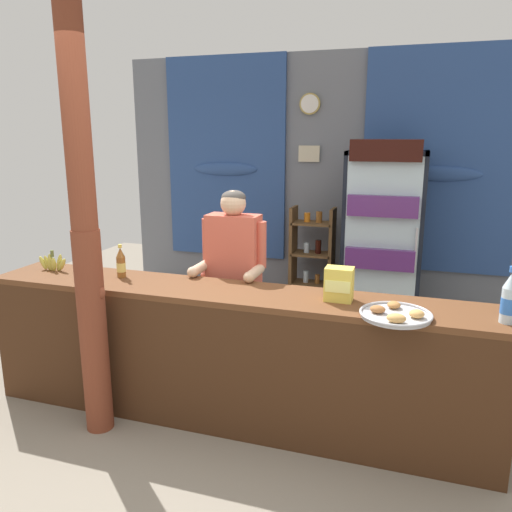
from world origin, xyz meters
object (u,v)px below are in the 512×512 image
Objects in this scene: timber_post at (86,239)px; pastry_tray at (396,314)px; shopkeeper at (233,266)px; stall_counter at (223,348)px; plastic_lawn_chair at (226,275)px; bottle_shelf_rack at (312,257)px; snack_box_instant_noodle at (339,284)px; soda_bottle_iced_tea at (121,263)px; soda_bottle_water at (510,299)px; drink_fridge at (384,225)px; banana_bunch at (53,263)px.

timber_post reaches higher than pastry_tray.
shopkeeper is at bearing 151.67° from pastry_tray.
plastic_lawn_chair is (-0.73, 1.91, -0.08)m from stall_counter.
snack_box_instant_noodle is (0.67, -2.43, 0.43)m from bottle_shelf_rack.
soda_bottle_iced_tea is at bearing 172.92° from pastry_tray.
snack_box_instant_noodle reaches higher than stall_counter.
timber_post is 8.57× the size of soda_bottle_water.
timber_post is 3.17× the size of plastic_lawn_chair.
shopkeeper reaches higher than soda_bottle_water.
pastry_tray is (0.25, -2.38, -0.09)m from drink_fridge.
soda_bottle_iced_tea reaches higher than banana_bunch.
bottle_shelf_rack reaches higher than snack_box_instant_noodle.
soda_bottle_iced_tea is (-2.51, 0.13, -0.03)m from soda_bottle_water.
soda_bottle_iced_tea is 1.14× the size of snack_box_instant_noodle.
stall_counter is 14.40× the size of soda_bottle_iced_tea.
stall_counter is 1.27× the size of timber_post.
soda_bottle_water is (1.81, -0.55, 0.10)m from shopkeeper.
timber_post is at bearing -160.99° from stall_counter.
pastry_tray is 2.54m from banana_bunch.
banana_bunch is (-1.50, -2.39, 0.39)m from bottle_shelf_rack.
timber_post is 11.30× the size of soda_bottle_iced_tea.
soda_bottle_water is at bearing 7.19° from timber_post.
shopkeeper is 0.82m from soda_bottle_iced_tea.
soda_bottle_water is 1.32× the size of soda_bottle_iced_tea.
bottle_shelf_rack is 2.84m from banana_bunch.
drink_fridge is (1.63, 2.59, -0.26)m from timber_post.
soda_bottle_water is (2.39, -1.88, 0.58)m from plastic_lawn_chair.
stall_counter is 1.15m from pastry_tray.
stall_counter is 1.74m from soda_bottle_water.
banana_bunch is (-2.27, -2.14, -0.06)m from drink_fridge.
bottle_shelf_rack reaches higher than stall_counter.
plastic_lawn_chair is at bearing 88.20° from timber_post.
soda_bottle_water is at bearing -57.40° from bottle_shelf_rack.
timber_post is 2.35× the size of bottle_shelf_rack.
soda_bottle_iced_tea is (-0.12, -1.74, 0.55)m from plastic_lawn_chair.
soda_bottle_iced_tea is 0.60m from banana_bunch.
stall_counter is at bearing 176.20° from pastry_tray.
shopkeeper is 0.99m from snack_box_instant_noodle.
stall_counter is at bearing -178.79° from soda_bottle_water.
snack_box_instant_noodle is (-0.94, 0.09, -0.03)m from soda_bottle_water.
banana_bunch is (-2.53, 0.24, 0.04)m from pastry_tray.
plastic_lawn_chair is at bearing 67.63° from banana_bunch.
pastry_tray is at bearing -169.66° from soda_bottle_water.
shopkeeper is 1.37m from banana_bunch.
bottle_shelf_rack is at bearing 73.30° from timber_post.
soda_bottle_iced_tea is at bearing 176.97° from soda_bottle_water.
snack_box_instant_noodle is (1.52, 0.40, -0.27)m from timber_post.
drink_fridge is 2.20× the size of plastic_lawn_chair.
drink_fridge is 1.98m from shopkeeper.
soda_bottle_iced_tea is at bearing 178.55° from snack_box_instant_noodle.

